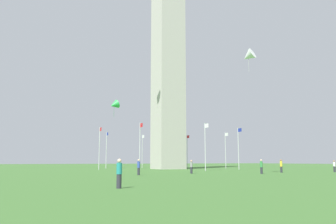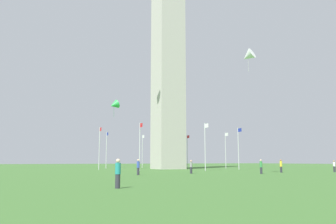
% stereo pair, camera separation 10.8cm
% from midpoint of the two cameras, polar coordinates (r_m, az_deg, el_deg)
% --- Properties ---
extents(ground_plane, '(260.00, 260.00, 0.00)m').
position_cam_midpoint_polar(ground_plane, '(67.18, 0.05, -9.51)').
color(ground_plane, '#3D6B2D').
extents(obelisk_monument, '(5.31, 5.31, 48.27)m').
position_cam_midpoint_polar(obelisk_monument, '(70.86, 0.04, 10.39)').
color(obelisk_monument, '#B7B2A8').
rests_on(obelisk_monument, ground).
extents(flagpole_n, '(1.12, 0.14, 7.62)m').
position_cam_midpoint_polar(flagpole_n, '(55.20, 6.30, -5.40)').
color(flagpole_n, silver).
rests_on(flagpole_n, ground).
extents(flagpole_ne, '(1.12, 0.14, 7.62)m').
position_cam_midpoint_polar(flagpole_ne, '(64.00, 11.76, -5.66)').
color(flagpole_ne, silver).
rests_on(flagpole_ne, ground).
extents(flagpole_e, '(1.12, 0.14, 7.62)m').
position_cam_midpoint_polar(flagpole_e, '(74.14, 9.66, -6.03)').
color(flagpole_e, silver).
rests_on(flagpole_e, ground).
extents(flagpole_se, '(1.12, 0.14, 7.62)m').
position_cam_midpoint_polar(flagpole_se, '(80.18, 3.29, -6.29)').
color(flagpole_se, silver).
rests_on(flagpole_se, ground).
extents(flagpole_s, '(1.12, 0.14, 7.62)m').
position_cam_midpoint_polar(flagpole_s, '(79.66, -4.25, -6.27)').
color(flagpole_s, silver).
rests_on(flagpole_s, ground).
extents(flagpole_sw, '(1.12, 0.14, 7.62)m').
position_cam_midpoint_polar(flagpole_sw, '(72.78, -10.20, -5.98)').
color(flagpole_sw, silver).
rests_on(flagpole_sw, ground).
extents(flagpole_w, '(1.12, 0.14, 7.62)m').
position_cam_midpoint_polar(flagpole_w, '(62.42, -11.34, -5.61)').
color(flagpole_w, silver).
rests_on(flagpole_w, ground).
extents(flagpole_nw, '(1.12, 0.14, 7.62)m').
position_cam_midpoint_polar(flagpole_nw, '(54.45, -4.66, -5.38)').
color(flagpole_nw, silver).
rests_on(flagpole_nw, ground).
extents(person_yellow_shirt, '(0.32, 0.32, 1.78)m').
position_cam_midpoint_polar(person_yellow_shirt, '(49.03, 18.43, -8.55)').
color(person_yellow_shirt, '#2D2D38').
rests_on(person_yellow_shirt, ground).
extents(person_teal_shirt, '(0.32, 0.32, 1.68)m').
position_cam_midpoint_polar(person_teal_shirt, '(20.05, -8.23, -10.16)').
color(person_teal_shirt, '#2D2D38').
rests_on(person_teal_shirt, ground).
extents(person_green_shirt, '(0.32, 0.32, 1.75)m').
position_cam_midpoint_polar(person_green_shirt, '(43.47, 15.36, -8.80)').
color(person_green_shirt, '#2D2D38').
rests_on(person_green_shirt, ground).
extents(person_gray_shirt, '(0.32, 0.32, 1.67)m').
position_cam_midpoint_polar(person_gray_shirt, '(43.11, 3.95, -9.13)').
color(person_gray_shirt, '#2D2D38').
rests_on(person_gray_shirt, ground).
extents(person_white_shirt, '(0.32, 0.32, 1.66)m').
position_cam_midpoint_polar(person_white_shirt, '(53.77, 26.09, -8.14)').
color(person_white_shirt, '#2D2D38').
rests_on(person_white_shirt, ground).
extents(person_blue_shirt, '(0.32, 0.32, 1.75)m').
position_cam_midpoint_polar(person_blue_shirt, '(38.65, -4.92, -9.17)').
color(person_blue_shirt, '#2D2D38').
rests_on(person_blue_shirt, ground).
extents(kite_green_delta, '(1.80, 2.07, 3.10)m').
position_cam_midpoint_polar(kite_green_delta, '(61.69, -8.96, 1.17)').
color(kite_green_delta, green).
extents(kite_white_delta, '(2.21, 2.05, 2.89)m').
position_cam_midpoint_polar(kite_white_delta, '(43.24, 13.31, 9.09)').
color(kite_white_delta, white).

